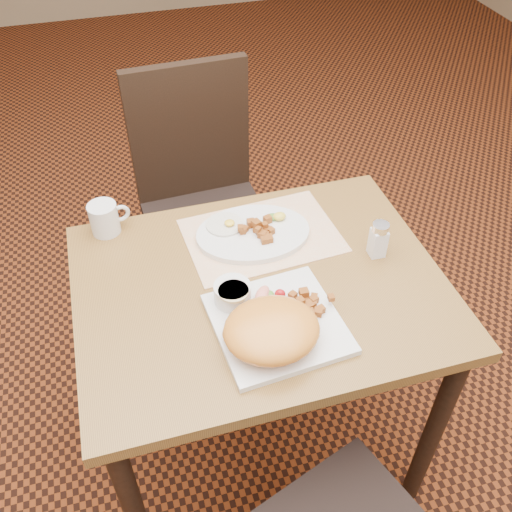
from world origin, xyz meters
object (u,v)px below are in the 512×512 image
object	(u,v)px
plate_square	(277,324)
salt_shaker	(378,239)
plate_oval	(253,233)
coffee_mug	(105,218)
table	(260,313)
chair_far	(201,193)

from	to	relation	value
plate_square	salt_shaker	xyz separation A→B (m)	(0.32, 0.16, 0.04)
plate_oval	coffee_mug	size ratio (longest dim) A/B	2.79
table	coffee_mug	xyz separation A→B (m)	(-0.34, 0.31, 0.15)
table	salt_shaker	size ratio (longest dim) A/B	9.00
chair_far	plate_oval	distance (m)	0.56
plate_square	coffee_mug	distance (m)	0.56
chair_far	plate_square	size ratio (longest dim) A/B	3.46
table	coffee_mug	size ratio (longest dim) A/B	8.25
chair_far	salt_shaker	world-z (taller)	chair_far
plate_square	plate_oval	xyz separation A→B (m)	(0.03, 0.31, 0.00)
plate_oval	salt_shaker	distance (m)	0.33
plate_square	coffee_mug	xyz separation A→B (m)	(-0.34, 0.45, 0.04)
chair_far	coffee_mug	xyz separation A→B (m)	(-0.33, -0.38, 0.25)
table	salt_shaker	xyz separation A→B (m)	(0.32, 0.02, 0.16)
chair_far	plate_oval	world-z (taller)	chair_far
salt_shaker	plate_square	bearing A→B (deg)	-153.33
plate_oval	salt_shaker	bearing A→B (deg)	-28.37
plate_square	coffee_mug	size ratio (longest dim) A/B	2.57
coffee_mug	plate_square	bearing A→B (deg)	-52.72
plate_oval	coffee_mug	world-z (taller)	coffee_mug
table	plate_oval	world-z (taller)	plate_oval
chair_far	salt_shaker	distance (m)	0.79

